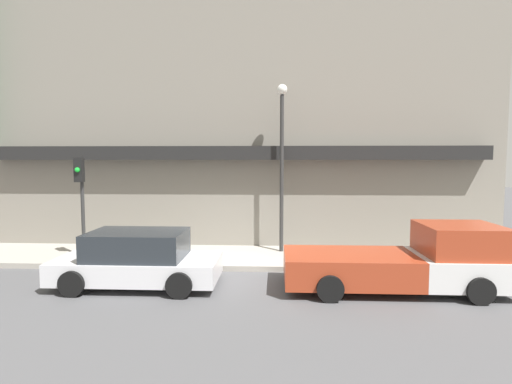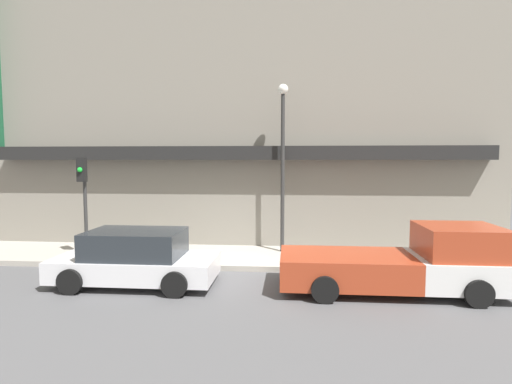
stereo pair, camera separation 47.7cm
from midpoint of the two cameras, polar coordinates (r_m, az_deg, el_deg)
The scene contains 8 objects.
ground_plane at distance 12.60m, azimuth -3.28°, elevation -11.24°, with size 80.00×80.00×0.00m, color #4C4C4F.
sidewalk at distance 14.01m, azimuth -2.40°, elevation -9.25°, with size 36.00×2.99×0.17m.
building at distance 16.68m, azimuth -1.20°, elevation 11.29°, with size 19.80×3.80×10.98m.
pickup_truck at distance 11.31m, azimuth 21.85°, elevation -9.38°, with size 5.71×2.24×1.76m.
parked_car at distance 11.55m, azimuth -15.64°, elevation -9.14°, with size 4.40×2.10×1.51m.
fire_hydrant at distance 13.44m, azimuth -12.69°, elevation -8.07°, with size 0.16×0.16×0.69m.
street_lamp at distance 14.12m, azimuth 4.82°, elevation 6.16°, with size 0.36×0.36×5.89m.
traffic_light at distance 14.38m, azimuth -22.55°, elevation 0.46°, with size 0.28×0.42×3.34m.
Camera 2 is at (1.97, -11.98, 3.43)m, focal length 28.00 mm.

